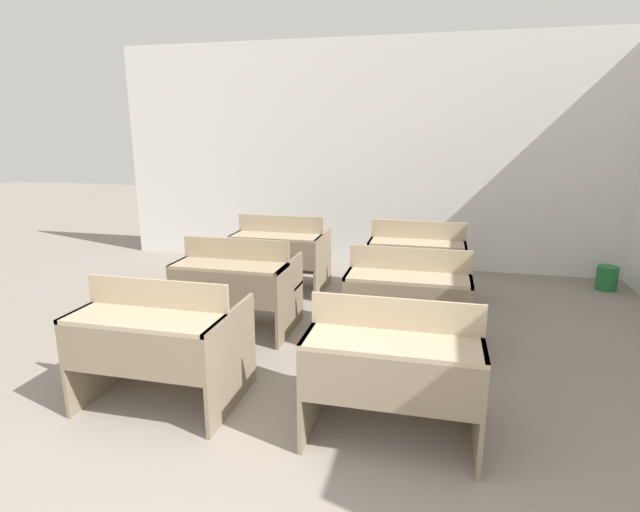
{
  "coord_description": "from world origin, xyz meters",
  "views": [
    {
      "loc": [
        1.12,
        -1.22,
        1.91
      ],
      "look_at": [
        0.07,
        3.16,
        0.78
      ],
      "focal_mm": 28.0,
      "sensor_mm": 36.0,
      "label": 1
    }
  ],
  "objects": [
    {
      "name": "bench_third_left",
      "position": [
        -0.73,
        4.44,
        0.47
      ],
      "size": [
        1.06,
        0.83,
        0.92
      ],
      "color": "#80715A",
      "rests_on": "ground_plane"
    },
    {
      "name": "bench_front_right",
      "position": [
        0.9,
        1.69,
        0.47
      ],
      "size": [
        1.06,
        0.83,
        0.92
      ],
      "color": "#82735C",
      "rests_on": "ground_plane"
    },
    {
      "name": "bench_second_right",
      "position": [
        0.9,
        3.08,
        0.47
      ],
      "size": [
        1.06,
        0.83,
        0.92
      ],
      "color": "#82725B",
      "rests_on": "ground_plane"
    },
    {
      "name": "bench_third_right",
      "position": [
        0.91,
        4.45,
        0.47
      ],
      "size": [
        1.06,
        0.83,
        0.92
      ],
      "color": "gray",
      "rests_on": "ground_plane"
    },
    {
      "name": "bench_front_left",
      "position": [
        -0.74,
        1.7,
        0.47
      ],
      "size": [
        1.06,
        0.83,
        0.92
      ],
      "color": "#7E6F58",
      "rests_on": "ground_plane"
    },
    {
      "name": "bench_second_left",
      "position": [
        -0.74,
        3.08,
        0.47
      ],
      "size": [
        1.06,
        0.83,
        0.92
      ],
      "color": "#7A6A53",
      "rests_on": "ground_plane"
    },
    {
      "name": "wall_back",
      "position": [
        0.0,
        5.88,
        1.57
      ],
      "size": [
        7.18,
        0.06,
        3.14
      ],
      "color": "silver",
      "rests_on": "ground_plane"
    },
    {
      "name": "wastepaper_bin",
      "position": [
        3.19,
        5.35,
        0.15
      ],
      "size": [
        0.25,
        0.25,
        0.3
      ],
      "color": "#1E6B33",
      "rests_on": "ground_plane"
    }
  ]
}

